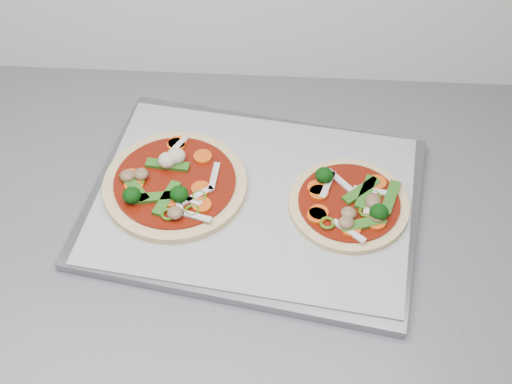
{
  "coord_description": "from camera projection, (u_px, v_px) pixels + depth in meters",
  "views": [
    {
      "loc": [
        -0.33,
        0.73,
        1.62
      ],
      "look_at": [
        -0.36,
        1.33,
        0.93
      ],
      "focal_mm": 50.0,
      "sensor_mm": 36.0,
      "label": 1
    }
  ],
  "objects": [
    {
      "name": "parchment",
      "position": [
        254.0,
        198.0,
        0.93
      ],
      "size": [
        0.44,
        0.35,
        0.0
      ],
      "primitive_type": "cube",
      "rotation": [
        0.0,
        0.0,
        -0.14
      ],
      "color": "#A1A1A6",
      "rests_on": "baking_tray"
    },
    {
      "name": "pizza_right",
      "position": [
        351.0,
        204.0,
        0.91
      ],
      "size": [
        0.21,
        0.21,
        0.03
      ],
      "rotation": [
        0.0,
        0.0,
        -0.59
      ],
      "color": "#D8B779",
      "rests_on": "parchment"
    },
    {
      "name": "pizza_left",
      "position": [
        173.0,
        184.0,
        0.93
      ],
      "size": [
        0.26,
        0.26,
        0.03
      ],
      "rotation": [
        0.0,
        0.0,
        -0.48
      ],
      "color": "#D8B779",
      "rests_on": "parchment"
    },
    {
      "name": "baking_tray",
      "position": [
        254.0,
        202.0,
        0.94
      ],
      "size": [
        0.47,
        0.38,
        0.01
      ],
      "primitive_type": "cube",
      "rotation": [
        0.0,
        0.0,
        -0.17
      ],
      "color": "gray",
      "rests_on": "countertop"
    }
  ]
}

